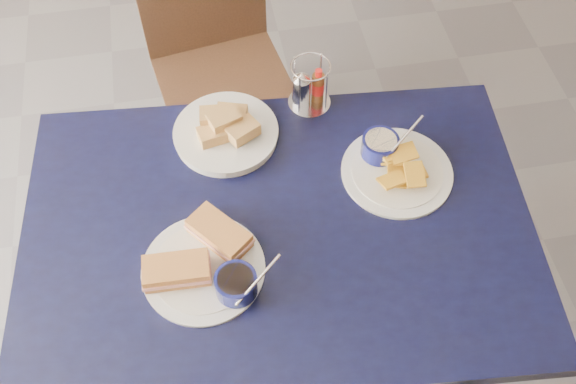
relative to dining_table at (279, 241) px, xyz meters
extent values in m
plane|color=#59585E|center=(0.24, -0.09, -0.68)|extent=(6.00, 6.00, 0.00)
cube|color=black|center=(0.00, 0.00, 0.05)|extent=(1.23, 0.88, 0.04)
cylinder|color=black|center=(0.50, -0.31, -0.33)|extent=(0.04, 0.04, 0.71)
cylinder|color=black|center=(-0.50, 0.31, -0.33)|extent=(0.04, 0.04, 0.71)
cylinder|color=black|center=(0.50, 0.31, -0.33)|extent=(0.04, 0.04, 0.71)
cube|color=black|center=(-0.06, 0.79, -0.25)|extent=(0.48, 0.46, 0.04)
cylinder|color=black|center=(-0.22, 0.63, -0.48)|extent=(0.04, 0.04, 0.41)
cylinder|color=black|center=(0.11, 0.63, -0.48)|extent=(0.04, 0.04, 0.41)
cylinder|color=black|center=(-0.22, 0.95, -0.48)|extent=(0.04, 0.04, 0.41)
cylinder|color=black|center=(0.11, 0.95, -0.48)|extent=(0.04, 0.04, 0.41)
cylinder|color=white|center=(-0.18, -0.08, 0.07)|extent=(0.27, 0.27, 0.01)
cylinder|color=white|center=(-0.18, -0.08, 0.08)|extent=(0.22, 0.22, 0.00)
cube|color=#C08144|center=(-0.23, -0.09, 0.10)|extent=(0.14, 0.08, 0.04)
cube|color=tan|center=(-0.23, -0.09, 0.10)|extent=(0.15, 0.08, 0.01)
cube|color=#C08144|center=(-0.13, -0.02, 0.10)|extent=(0.14, 0.15, 0.04)
cube|color=tan|center=(-0.13, -0.02, 0.10)|extent=(0.15, 0.16, 0.01)
cylinder|color=#090B35|center=(-0.11, -0.15, 0.11)|extent=(0.09, 0.09, 0.05)
cylinder|color=black|center=(-0.11, -0.15, 0.12)|extent=(0.08, 0.08, 0.01)
cylinder|color=silver|center=(-0.07, -0.17, 0.15)|extent=(0.11, 0.07, 0.08)
cylinder|color=white|center=(0.31, 0.09, 0.07)|extent=(0.27, 0.27, 0.01)
cylinder|color=white|center=(0.31, 0.09, 0.08)|extent=(0.22, 0.22, 0.00)
cube|color=gold|center=(0.34, 0.08, 0.08)|extent=(0.07, 0.05, 0.02)
cube|color=gold|center=(0.30, 0.07, 0.09)|extent=(0.06, 0.07, 0.01)
cube|color=gold|center=(0.30, 0.12, 0.09)|extent=(0.07, 0.06, 0.02)
cube|color=gold|center=(0.28, 0.05, 0.10)|extent=(0.08, 0.06, 0.02)
cube|color=gold|center=(0.31, 0.12, 0.10)|extent=(0.07, 0.05, 0.02)
cube|color=gold|center=(0.33, 0.05, 0.11)|extent=(0.05, 0.07, 0.02)
cube|color=gold|center=(0.29, 0.12, 0.11)|extent=(0.06, 0.07, 0.02)
cube|color=gold|center=(0.32, 0.11, 0.12)|extent=(0.07, 0.05, 0.02)
cylinder|color=#090B35|center=(0.28, 0.15, 0.11)|extent=(0.09, 0.09, 0.05)
cylinder|color=beige|center=(0.28, 0.15, 0.12)|extent=(0.08, 0.08, 0.01)
cylinder|color=silver|center=(0.32, 0.13, 0.15)|extent=(0.11, 0.07, 0.08)
cylinder|color=white|center=(-0.08, 0.28, 0.08)|extent=(0.26, 0.26, 0.02)
cylinder|color=white|center=(-0.08, 0.28, 0.09)|extent=(0.21, 0.21, 0.00)
cube|color=tan|center=(-0.11, 0.26, 0.11)|extent=(0.08, 0.06, 0.03)
cube|color=tan|center=(-0.06, 0.31, 0.11)|extent=(0.09, 0.07, 0.03)
cube|color=tan|center=(-0.04, 0.25, 0.12)|extent=(0.09, 0.08, 0.03)
cube|color=tan|center=(-0.10, 0.30, 0.13)|extent=(0.08, 0.06, 0.03)
cube|color=tan|center=(-0.08, 0.28, 0.13)|extent=(0.09, 0.07, 0.03)
cylinder|color=silver|center=(0.14, 0.35, 0.07)|extent=(0.11, 0.11, 0.01)
cylinder|color=silver|center=(0.18, 0.39, 0.14)|extent=(0.01, 0.01, 0.13)
cylinder|color=silver|center=(0.11, 0.39, 0.14)|extent=(0.01, 0.01, 0.13)
cylinder|color=silver|center=(0.11, 0.32, 0.14)|extent=(0.01, 0.01, 0.13)
cylinder|color=silver|center=(0.18, 0.32, 0.14)|extent=(0.01, 0.01, 0.13)
torus|color=silver|center=(0.14, 0.35, 0.20)|extent=(0.10, 0.10, 0.00)
cylinder|color=silver|center=(0.12, 0.35, 0.12)|extent=(0.05, 0.05, 0.08)
cone|color=silver|center=(0.12, 0.35, 0.17)|extent=(0.04, 0.04, 0.02)
cylinder|color=brown|center=(0.17, 0.36, 0.12)|extent=(0.03, 0.03, 0.08)
cylinder|color=#A20E09|center=(0.17, 0.36, 0.12)|extent=(0.03, 0.03, 0.03)
cylinder|color=#A20E09|center=(0.17, 0.36, 0.17)|extent=(0.02, 0.02, 0.02)
camera|label=1|loc=(-0.11, -0.75, 1.32)|focal=40.00mm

